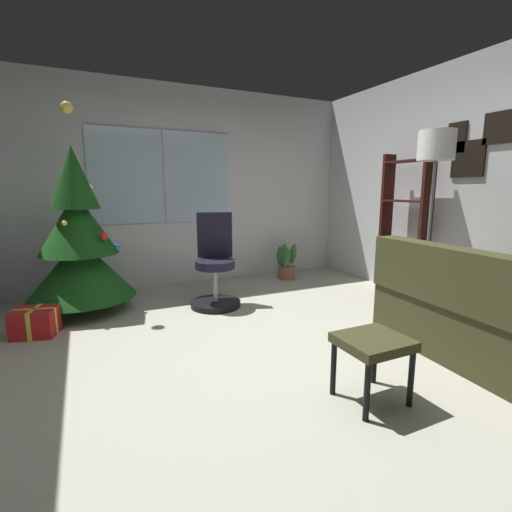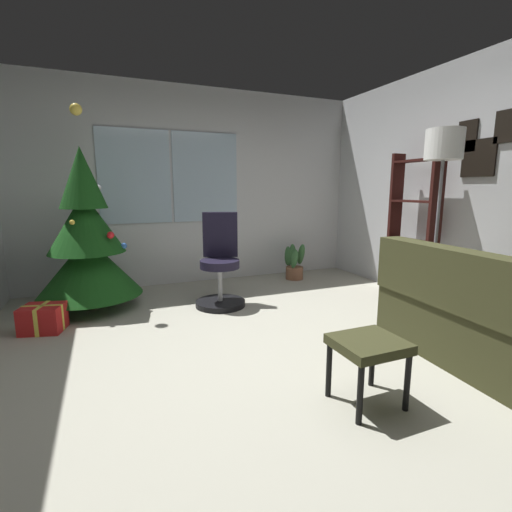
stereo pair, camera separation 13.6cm
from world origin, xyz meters
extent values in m
cube|color=#A8A796|center=(0.00, 0.00, -0.05)|extent=(4.68, 5.29, 0.10)
cube|color=silver|center=(0.00, 2.69, 1.33)|extent=(4.68, 0.10, 2.66)
cube|color=silver|center=(-0.82, 2.63, 1.46)|extent=(0.90, 0.03, 1.20)
cube|color=silver|center=(0.12, 2.63, 1.46)|extent=(0.90, 0.03, 1.20)
cube|color=silver|center=(2.39, 0.00, 1.33)|extent=(0.10, 5.29, 2.66)
cube|color=black|center=(2.33, -0.09, 1.89)|extent=(0.02, 0.39, 0.30)
cube|color=black|center=(2.33, 0.25, 1.62)|extent=(0.02, 0.37, 0.37)
cube|color=black|center=(2.33, 0.40, 1.85)|extent=(0.02, 0.21, 0.32)
cube|color=#34351C|center=(1.45, -0.80, 0.22)|extent=(1.04, 1.89, 0.45)
cube|color=#34351C|center=(1.08, -0.77, 0.67)|extent=(0.33, 1.84, 0.44)
cube|color=#34351C|center=(1.51, 0.04, 0.55)|extent=(0.91, 0.21, 0.20)
cube|color=#B62B1D|center=(1.22, -0.51, 0.62)|extent=(0.14, 0.40, 0.40)
cube|color=beige|center=(1.20, -0.68, 0.62)|extent=(0.21, 0.41, 0.41)
cube|color=#34351C|center=(0.20, -0.77, 0.39)|extent=(0.40, 0.37, 0.06)
cylinder|color=black|center=(0.03, -0.92, 0.18)|extent=(0.04, 0.04, 0.36)
cylinder|color=black|center=(0.37, -0.92, 0.18)|extent=(0.04, 0.04, 0.36)
cylinder|color=black|center=(0.03, -0.61, 0.18)|extent=(0.04, 0.04, 0.36)
cylinder|color=black|center=(0.37, -0.61, 0.18)|extent=(0.04, 0.04, 0.36)
cylinder|color=#4C331E|center=(-1.41, 1.87, 0.08)|extent=(0.12, 0.12, 0.16)
cone|color=#154615|center=(-1.41, 1.87, 0.48)|extent=(1.09, 1.09, 0.64)
cone|color=#154615|center=(-1.41, 1.87, 0.95)|extent=(0.79, 0.79, 0.64)
cone|color=#154615|center=(-1.41, 1.87, 1.43)|extent=(0.48, 0.48, 0.64)
sphere|color=red|center=(-1.17, 1.64, 0.84)|extent=(0.07, 0.07, 0.07)
sphere|color=gold|center=(-1.52, 1.60, 0.98)|extent=(0.05, 0.05, 0.05)
sphere|color=silver|center=(-1.26, 2.00, 1.32)|extent=(0.07, 0.07, 0.07)
sphere|color=blue|center=(-1.04, 1.80, 0.69)|extent=(0.07, 0.07, 0.07)
sphere|color=#F2D14C|center=(-1.41, 1.87, 2.10)|extent=(0.12, 0.12, 0.12)
cube|color=red|center=(-1.81, 1.33, 0.12)|extent=(0.41, 0.37, 0.25)
cube|color=#EAD84C|center=(-1.81, 1.33, 0.12)|extent=(0.35, 0.13, 0.25)
cube|color=#EAD84C|center=(-1.81, 1.33, 0.12)|extent=(0.11, 0.30, 0.25)
cube|color=#1E722D|center=(-1.19, 2.30, 0.10)|extent=(0.34, 0.33, 0.20)
cube|color=red|center=(-1.19, 2.30, 0.10)|extent=(0.24, 0.21, 0.21)
cube|color=red|center=(-1.19, 2.30, 0.10)|extent=(0.16, 0.19, 0.21)
cylinder|color=black|center=(-0.07, 1.42, 0.03)|extent=(0.56, 0.56, 0.06)
cylinder|color=#B2B2B7|center=(-0.07, 1.42, 0.27)|extent=(0.05, 0.05, 0.43)
cylinder|color=black|center=(-0.07, 1.42, 0.49)|extent=(0.44, 0.44, 0.09)
cube|color=black|center=(0.00, 1.60, 0.79)|extent=(0.40, 0.22, 0.52)
cube|color=#341310|center=(2.12, 0.53, 0.86)|extent=(0.18, 0.04, 1.73)
cube|color=#341310|center=(2.12, 1.13, 0.86)|extent=(0.18, 0.04, 1.73)
cube|color=#341310|center=(2.12, 0.83, 0.25)|extent=(0.18, 0.56, 0.02)
cube|color=#341310|center=(2.12, 0.83, 0.71)|extent=(0.18, 0.56, 0.02)
cube|color=#341310|center=(2.12, 0.83, 1.17)|extent=(0.18, 0.56, 0.02)
cube|color=#341310|center=(2.12, 0.83, 1.63)|extent=(0.18, 0.56, 0.02)
cube|color=maroon|center=(2.13, 0.63, 0.36)|extent=(0.16, 0.08, 0.20)
cube|color=navy|center=(2.13, 0.71, 0.33)|extent=(0.16, 0.06, 0.14)
cube|color=beige|center=(2.12, 0.78, 0.35)|extent=(0.17, 0.06, 0.17)
cube|color=#366047|center=(2.12, 0.84, 0.34)|extent=(0.17, 0.05, 0.15)
cube|color=#7C347C|center=(2.13, 0.91, 0.35)|extent=(0.16, 0.06, 0.17)
cube|color=#BE7628|center=(2.14, 0.97, 0.35)|extent=(0.14, 0.05, 0.19)
cube|color=#525656|center=(2.13, 1.05, 0.34)|extent=(0.17, 0.08, 0.16)
cylinder|color=slate|center=(1.76, 0.17, 0.01)|extent=(0.28, 0.28, 0.03)
cylinder|color=slate|center=(1.76, 0.17, 0.80)|extent=(0.03, 0.03, 1.55)
cylinder|color=silver|center=(1.76, 0.17, 1.72)|extent=(0.34, 0.34, 0.28)
cylinder|color=#8B5A40|center=(1.32, 2.22, 0.09)|extent=(0.25, 0.25, 0.18)
ellipsoid|color=#376838|center=(1.28, 2.16, 0.32)|extent=(0.19, 0.15, 0.29)
ellipsoid|color=#376838|center=(1.31, 2.34, 0.33)|extent=(0.18, 0.16, 0.32)
ellipsoid|color=#376838|center=(1.46, 2.29, 0.35)|extent=(0.14, 0.24, 0.36)
ellipsoid|color=#376838|center=(1.27, 2.35, 0.33)|extent=(0.14, 0.14, 0.30)
ellipsoid|color=#376838|center=(1.36, 2.36, 0.34)|extent=(0.16, 0.14, 0.34)
camera|label=1|loc=(-1.34, -2.37, 1.31)|focal=25.69mm
camera|label=2|loc=(-1.22, -2.42, 1.31)|focal=25.69mm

